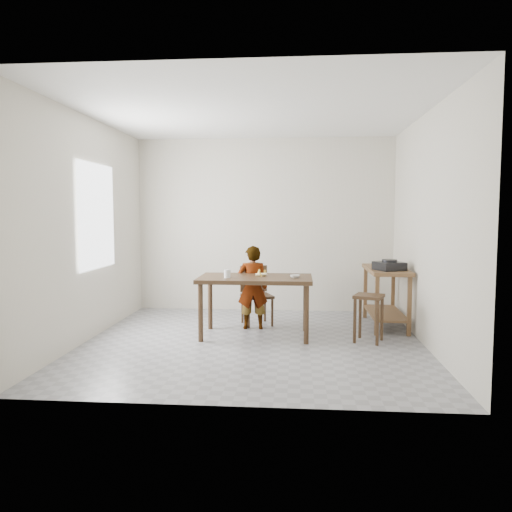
# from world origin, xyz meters

# --- Properties ---
(floor) EXTENTS (4.00, 4.00, 0.04)m
(floor) POSITION_xyz_m (0.00, 0.00, -0.02)
(floor) COLOR gray
(floor) RESTS_ON ground
(ceiling) EXTENTS (4.00, 4.00, 0.04)m
(ceiling) POSITION_xyz_m (0.00, 0.00, 2.72)
(ceiling) COLOR white
(ceiling) RESTS_ON wall_back
(wall_back) EXTENTS (4.00, 0.04, 2.70)m
(wall_back) POSITION_xyz_m (0.00, 2.02, 1.35)
(wall_back) COLOR beige
(wall_back) RESTS_ON ground
(wall_front) EXTENTS (4.00, 0.04, 2.70)m
(wall_front) POSITION_xyz_m (0.00, -2.02, 1.35)
(wall_front) COLOR beige
(wall_front) RESTS_ON ground
(wall_left) EXTENTS (0.04, 4.00, 2.70)m
(wall_left) POSITION_xyz_m (-2.02, 0.00, 1.35)
(wall_left) COLOR beige
(wall_left) RESTS_ON ground
(wall_right) EXTENTS (0.04, 4.00, 2.70)m
(wall_right) POSITION_xyz_m (2.02, 0.00, 1.35)
(wall_right) COLOR beige
(wall_right) RESTS_ON ground
(window_pane) EXTENTS (0.02, 1.10, 1.30)m
(window_pane) POSITION_xyz_m (-1.97, 0.20, 1.50)
(window_pane) COLOR white
(window_pane) RESTS_ON wall_left
(dining_table) EXTENTS (1.40, 0.80, 0.75)m
(dining_table) POSITION_xyz_m (0.00, 0.30, 0.38)
(dining_table) COLOR #3B2818
(dining_table) RESTS_ON floor
(prep_counter) EXTENTS (0.50, 1.20, 0.80)m
(prep_counter) POSITION_xyz_m (1.72, 1.00, 0.40)
(prep_counter) COLOR brown
(prep_counter) RESTS_ON floor
(child) EXTENTS (0.44, 0.32, 1.11)m
(child) POSITION_xyz_m (-0.07, 0.70, 0.55)
(child) COLOR silver
(child) RESTS_ON floor
(dining_chair) EXTENTS (0.50, 0.50, 0.80)m
(dining_chair) POSITION_xyz_m (-0.03, 0.95, 0.40)
(dining_chair) COLOR #3B2818
(dining_chair) RESTS_ON floor
(stool) EXTENTS (0.41, 0.41, 0.57)m
(stool) POSITION_xyz_m (1.37, 0.14, 0.28)
(stool) COLOR #3B2818
(stool) RESTS_ON floor
(glass_tumbler) EXTENTS (0.09, 0.09, 0.10)m
(glass_tumbler) POSITION_xyz_m (-0.33, 0.17, 0.80)
(glass_tumbler) COLOR white
(glass_tumbler) RESTS_ON dining_table
(small_bowl) EXTENTS (0.15, 0.15, 0.04)m
(small_bowl) POSITION_xyz_m (0.49, 0.22, 0.77)
(small_bowl) COLOR silver
(small_bowl) RESTS_ON dining_table
(banana) EXTENTS (0.17, 0.13, 0.06)m
(banana) POSITION_xyz_m (0.07, 0.35, 0.78)
(banana) COLOR gold
(banana) RESTS_ON dining_table
(serving_bowl) EXTENTS (0.24, 0.24, 0.05)m
(serving_bowl) POSITION_xyz_m (1.76, 1.15, 0.82)
(serving_bowl) COLOR silver
(serving_bowl) RESTS_ON prep_counter
(gas_burner) EXTENTS (0.43, 0.43, 0.11)m
(gas_burner) POSITION_xyz_m (1.71, 0.72, 0.85)
(gas_burner) COLOR black
(gas_burner) RESTS_ON prep_counter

